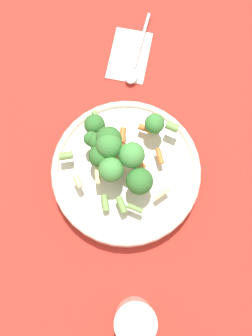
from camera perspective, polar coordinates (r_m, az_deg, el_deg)
name	(u,v)px	position (r m, az deg, el deg)	size (l,w,h in m)	color
ground_plane	(126,175)	(0.75, 0.00, -0.98)	(3.00, 3.00, 0.00)	#B72D23
bowl	(126,172)	(0.73, 0.00, -0.58)	(0.27, 0.27, 0.04)	beige
pasta_salad	(117,153)	(0.67, -1.34, 2.22)	(0.20, 0.20, 0.08)	#8CB766
cup	(135,320)	(0.67, 1.31, -21.18)	(0.07, 0.07, 0.11)	silver
napkin	(129,55)	(0.84, 0.50, 16.06)	(0.14, 0.13, 0.01)	white
spoon	(136,61)	(0.83, 1.43, 15.23)	(0.15, 0.09, 0.01)	silver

